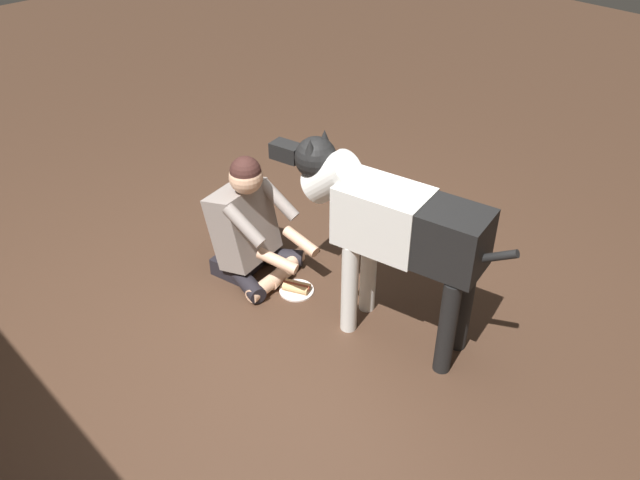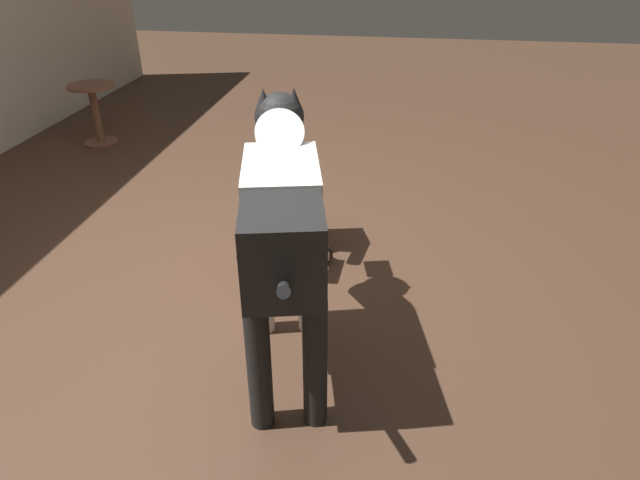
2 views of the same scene
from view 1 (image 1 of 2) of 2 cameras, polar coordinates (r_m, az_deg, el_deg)
ground_plane at (r=3.99m, az=-5.04°, el=-7.26°), size 16.15×16.15×0.00m
person_sitting_on_floor at (r=4.18m, az=-6.18°, el=1.02°), size 0.72×0.57×0.86m
large_dog at (r=3.50m, az=6.27°, el=1.28°), size 1.44×0.49×1.15m
hot_dog_on_plate at (r=4.20m, az=-2.07°, el=-4.21°), size 0.22×0.22×0.06m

